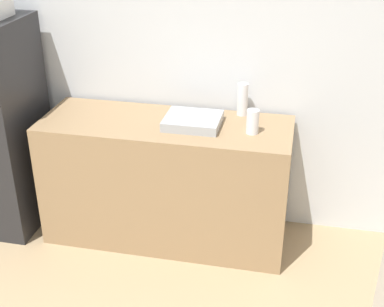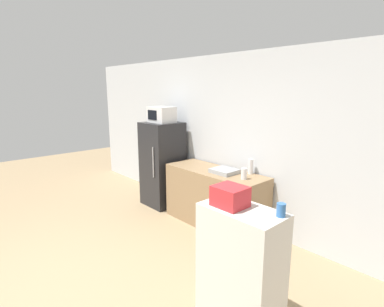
% 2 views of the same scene
% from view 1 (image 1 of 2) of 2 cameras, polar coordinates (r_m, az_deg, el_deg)
% --- Properties ---
extents(wall_back, '(8.00, 0.06, 2.60)m').
position_cam_1_polar(wall_back, '(3.68, -1.41, 11.63)').
color(wall_back, silver).
rests_on(wall_back, ground_plane).
extents(counter, '(1.65, 0.60, 0.87)m').
position_cam_1_polar(counter, '(3.69, -2.73, -2.91)').
color(counter, '#937551').
rests_on(counter, ground_plane).
extents(sink_basin, '(0.36, 0.31, 0.06)m').
position_cam_1_polar(sink_basin, '(3.44, 0.10, 3.51)').
color(sink_basin, '#9EA3A8').
rests_on(sink_basin, counter).
extents(bottle_tall, '(0.07, 0.07, 0.22)m').
position_cam_1_polar(bottle_tall, '(3.59, 5.42, 5.77)').
color(bottle_tall, silver).
rests_on(bottle_tall, counter).
extents(bottle_short, '(0.08, 0.08, 0.15)m').
position_cam_1_polar(bottle_short, '(3.33, 6.47, 3.40)').
color(bottle_short, silver).
rests_on(bottle_short, counter).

